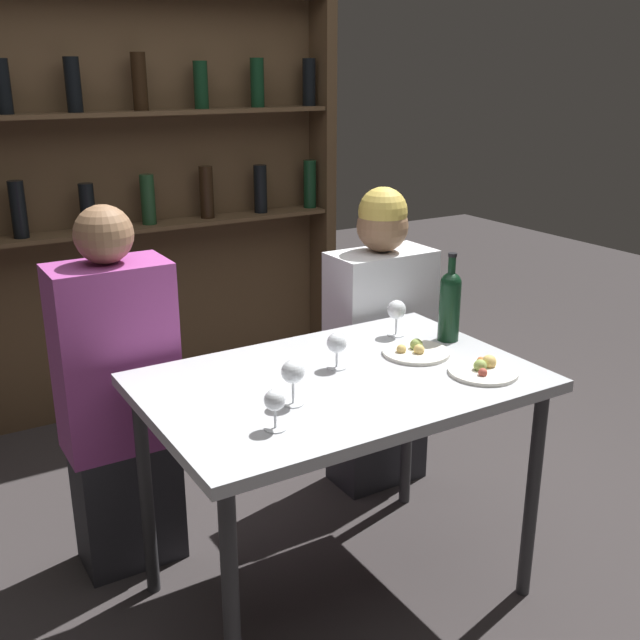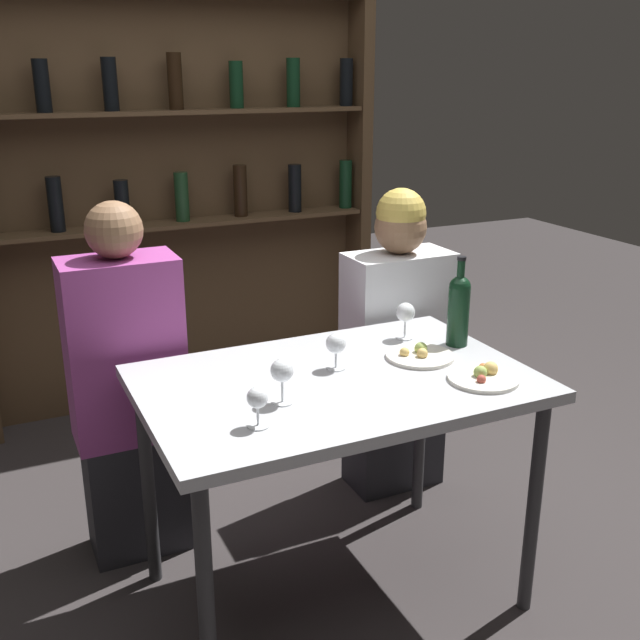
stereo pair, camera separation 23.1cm
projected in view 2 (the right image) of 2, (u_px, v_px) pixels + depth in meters
ground_plane at (335, 592)px, 2.51m from camera, size 10.00×10.00×0.00m
dining_table at (336, 401)px, 2.29m from camera, size 1.18×0.77×0.78m
wine_rack_wall at (178, 174)px, 3.64m from camera, size 2.00×0.21×2.27m
wine_bottle at (459, 307)px, 2.50m from camera, size 0.07×0.07×0.31m
wine_glass_0 at (282, 372)px, 2.07m from camera, size 0.07×0.07×0.13m
wine_glass_1 at (405, 314)px, 2.57m from camera, size 0.07×0.07×0.13m
wine_glass_2 at (336, 345)px, 2.31m from camera, size 0.06×0.06×0.12m
wine_glass_3 at (257, 400)px, 1.94m from camera, size 0.06×0.06×0.11m
food_plate_0 at (484, 376)px, 2.25m from camera, size 0.21×0.21×0.05m
food_plate_1 at (419, 355)px, 2.42m from camera, size 0.22×0.22×0.05m
seated_person_left at (129, 395)px, 2.58m from camera, size 0.38×0.22×1.27m
seated_person_right at (396, 349)px, 3.01m from camera, size 0.41×0.22×1.24m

